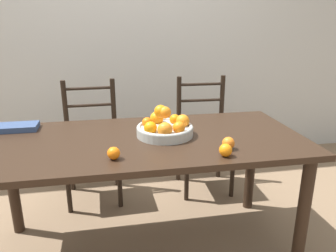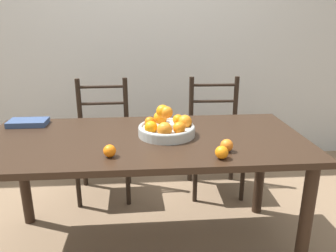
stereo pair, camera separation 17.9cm
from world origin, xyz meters
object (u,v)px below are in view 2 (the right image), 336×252
chair_left (103,141)px  book_stack (28,123)px  orange_loose_1 (227,145)px  orange_loose_2 (110,151)px  orange_loose_0 (222,152)px  chair_right (215,138)px  fruit_bowl (167,127)px

chair_left → book_stack: (-0.41, -0.45, 0.31)m
orange_loose_1 → orange_loose_2: bearing=-177.9°
orange_loose_0 → chair_left: chair_left is taller
orange_loose_1 → book_stack: size_ratio=0.28×
chair_left → chair_right: bearing=-1.6°
fruit_bowl → orange_loose_0: fruit_bowl is taller
chair_left → book_stack: 0.69m
orange_loose_1 → chair_right: chair_right is taller
chair_left → orange_loose_2: bearing=-82.8°
fruit_bowl → chair_right: bearing=57.4°
fruit_bowl → chair_left: (-0.46, 0.72, -0.34)m
orange_loose_0 → book_stack: size_ratio=0.27×
fruit_bowl → orange_loose_2: size_ratio=5.26×
chair_right → orange_loose_0: bearing=-99.9°
fruit_bowl → orange_loose_0: (0.24, -0.36, -0.02)m
fruit_bowl → chair_right: size_ratio=0.35×
orange_loose_0 → fruit_bowl: bearing=123.9°
chair_right → book_stack: 1.44m
chair_left → book_stack: bearing=-133.9°
orange_loose_0 → chair_right: chair_right is taller
orange_loose_2 → chair_right: (0.76, 1.01, -0.32)m
orange_loose_0 → orange_loose_2: size_ratio=1.04×
fruit_bowl → orange_loose_2: fruit_bowl is taller
orange_loose_1 → orange_loose_2: 0.59m
orange_loose_0 → orange_loose_2: bearing=173.1°
fruit_bowl → chair_right: (0.46, 0.72, -0.34)m
orange_loose_0 → chair_right: size_ratio=0.07×
book_stack → chair_right: bearing=18.8°
chair_right → orange_loose_1: bearing=-98.2°
orange_loose_0 → chair_left: size_ratio=0.07×
chair_right → chair_left: bearing=-178.3°
chair_left → orange_loose_0: bearing=-58.6°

